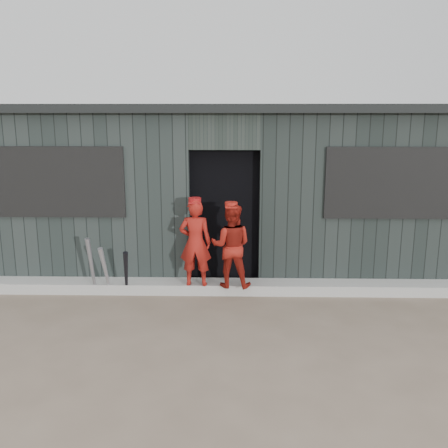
{
  "coord_description": "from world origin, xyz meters",
  "views": [
    {
      "loc": [
        0.15,
        -4.92,
        2.52
      ],
      "look_at": [
        0.0,
        1.8,
        1.0
      ],
      "focal_mm": 40.0,
      "sensor_mm": 36.0,
      "label": 1
    }
  ],
  "objects_px": {
    "bat_mid": "(92,267)",
    "player_red_right": "(231,246)",
    "bat_left": "(106,271)",
    "dugout": "(226,186)",
    "bat_right": "(126,273)",
    "player_red_left": "(195,243)",
    "player_grey_back": "(245,244)"
  },
  "relations": [
    {
      "from": "player_red_left",
      "to": "player_grey_back",
      "type": "xyz_separation_m",
      "value": [
        0.7,
        0.65,
        -0.18
      ]
    },
    {
      "from": "bat_right",
      "to": "player_grey_back",
      "type": "bearing_deg",
      "value": 24.28
    },
    {
      "from": "bat_mid",
      "to": "player_red_left",
      "type": "relative_size",
      "value": 0.7
    },
    {
      "from": "bat_mid",
      "to": "player_red_right",
      "type": "xyz_separation_m",
      "value": [
        1.93,
        0.03,
        0.31
      ]
    },
    {
      "from": "player_red_right",
      "to": "bat_mid",
      "type": "bearing_deg",
      "value": 6.69
    },
    {
      "from": "player_red_right",
      "to": "player_grey_back",
      "type": "height_order",
      "value": "player_red_right"
    },
    {
      "from": "player_red_left",
      "to": "player_grey_back",
      "type": "height_order",
      "value": "player_red_left"
    },
    {
      "from": "player_red_right",
      "to": "dugout",
      "type": "distance_m",
      "value": 1.93
    },
    {
      "from": "player_red_left",
      "to": "dugout",
      "type": "height_order",
      "value": "dugout"
    },
    {
      "from": "bat_mid",
      "to": "player_red_right",
      "type": "relative_size",
      "value": 0.73
    },
    {
      "from": "player_red_right",
      "to": "dugout",
      "type": "xyz_separation_m",
      "value": [
        -0.1,
        1.85,
        0.56
      ]
    },
    {
      "from": "bat_mid",
      "to": "player_red_left",
      "type": "distance_m",
      "value": 1.47
    },
    {
      "from": "bat_left",
      "to": "dugout",
      "type": "xyz_separation_m",
      "value": [
        1.63,
        1.9,
        0.92
      ]
    },
    {
      "from": "bat_left",
      "to": "player_red_left",
      "type": "bearing_deg",
      "value": 4.17
    },
    {
      "from": "bat_left",
      "to": "player_red_right",
      "type": "bearing_deg",
      "value": 1.69
    },
    {
      "from": "player_red_right",
      "to": "player_grey_back",
      "type": "bearing_deg",
      "value": -100.65
    },
    {
      "from": "bat_mid",
      "to": "player_red_left",
      "type": "bearing_deg",
      "value": 2.57
    },
    {
      "from": "player_red_left",
      "to": "player_red_right",
      "type": "height_order",
      "value": "player_red_left"
    },
    {
      "from": "bat_right",
      "to": "player_red_left",
      "type": "height_order",
      "value": "player_red_left"
    },
    {
      "from": "bat_left",
      "to": "dugout",
      "type": "distance_m",
      "value": 2.67
    },
    {
      "from": "bat_mid",
      "to": "bat_right",
      "type": "xyz_separation_m",
      "value": [
        0.48,
        -0.03,
        -0.08
      ]
    },
    {
      "from": "bat_mid",
      "to": "player_grey_back",
      "type": "distance_m",
      "value": 2.25
    },
    {
      "from": "bat_right",
      "to": "player_red_right",
      "type": "xyz_separation_m",
      "value": [
        1.45,
        0.06,
        0.39
      ]
    },
    {
      "from": "bat_left",
      "to": "player_grey_back",
      "type": "bearing_deg",
      "value": 20.87
    },
    {
      "from": "dugout",
      "to": "bat_left",
      "type": "bearing_deg",
      "value": -130.63
    },
    {
      "from": "bat_left",
      "to": "bat_right",
      "type": "distance_m",
      "value": 0.29
    },
    {
      "from": "dugout",
      "to": "player_red_right",
      "type": "bearing_deg",
      "value": -86.89
    },
    {
      "from": "player_red_left",
      "to": "bat_left",
      "type": "bearing_deg",
      "value": 5.78
    },
    {
      "from": "bat_right",
      "to": "dugout",
      "type": "xyz_separation_m",
      "value": [
        1.35,
        1.91,
        0.95
      ]
    },
    {
      "from": "bat_mid",
      "to": "player_grey_back",
      "type": "relative_size",
      "value": 0.74
    },
    {
      "from": "bat_right",
      "to": "dugout",
      "type": "bearing_deg",
      "value": 54.79
    },
    {
      "from": "bat_right",
      "to": "player_red_right",
      "type": "relative_size",
      "value": 0.6
    }
  ]
}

